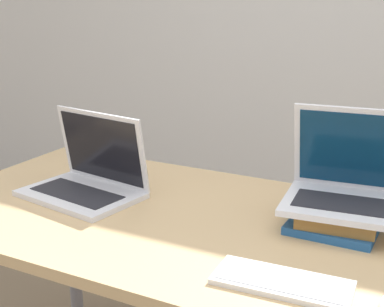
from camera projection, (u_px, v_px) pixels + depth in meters
desk at (231, 252)px, 1.40m from camera, size 1.77×0.78×0.77m
laptop_left at (88, 178)px, 1.59m from camera, size 0.38×0.28×0.24m
book_stack at (338, 216)px, 1.38m from camera, size 0.22×0.25×0.06m
laptop_on_books at (348, 186)px, 1.37m from camera, size 0.33×0.27×0.25m
wireless_keyboard at (282, 282)px, 1.10m from camera, size 0.29×0.13×0.01m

